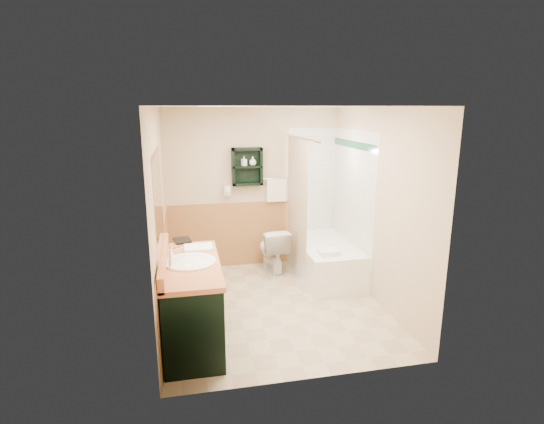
{
  "coord_description": "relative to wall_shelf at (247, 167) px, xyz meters",
  "views": [
    {
      "loc": [
        -1.01,
        -4.73,
        2.38
      ],
      "look_at": [
        0.02,
        0.2,
        1.15
      ],
      "focal_mm": 28.0,
      "sensor_mm": 36.0,
      "label": 1
    }
  ],
  "objects": [
    {
      "name": "floor",
      "position": [
        0.1,
        -1.41,
        -1.55
      ],
      "size": [
        3.0,
        3.0,
        0.0
      ],
      "primitive_type": "plane",
      "color": "#CAB693",
      "rests_on": "ground"
    },
    {
      "name": "back_wall",
      "position": [
        0.1,
        0.11,
        -0.35
      ],
      "size": [
        2.6,
        0.04,
        2.4
      ],
      "primitive_type": "cube",
      "color": "beige",
      "rests_on": "ground"
    },
    {
      "name": "left_wall",
      "position": [
        -1.22,
        -1.41,
        -0.35
      ],
      "size": [
        0.04,
        3.0,
        2.4
      ],
      "primitive_type": "cube",
      "color": "beige",
      "rests_on": "ground"
    },
    {
      "name": "right_wall",
      "position": [
        1.42,
        -1.41,
        -0.35
      ],
      "size": [
        0.04,
        3.0,
        2.4
      ],
      "primitive_type": "cube",
      "color": "beige",
      "rests_on": "ground"
    },
    {
      "name": "ceiling",
      "position": [
        0.1,
        -1.41,
        0.87
      ],
      "size": [
        2.6,
        3.0,
        0.04
      ],
      "primitive_type": "cube",
      "color": "white",
      "rests_on": "back_wall"
    },
    {
      "name": "wainscot_left",
      "position": [
        -1.19,
        -1.41,
        -1.05
      ],
      "size": [
        2.98,
        2.98,
        1.0
      ],
      "primitive_type": null,
      "color": "tan",
      "rests_on": "left_wall"
    },
    {
      "name": "wainscot_back",
      "position": [
        0.1,
        0.08,
        -1.05
      ],
      "size": [
        2.58,
        2.58,
        1.0
      ],
      "primitive_type": null,
      "color": "tan",
      "rests_on": "back_wall"
    },
    {
      "name": "mirror_frame",
      "position": [
        -1.17,
        -1.96,
        -0.05
      ],
      "size": [
        1.3,
        1.3,
        1.0
      ],
      "primitive_type": null,
      "color": "olive",
      "rests_on": "left_wall"
    },
    {
      "name": "mirror_glass",
      "position": [
        -1.17,
        -1.96,
        -0.05
      ],
      "size": [
        1.2,
        1.2,
        0.9
      ],
      "primitive_type": null,
      "color": "white",
      "rests_on": "left_wall"
    },
    {
      "name": "tile_right",
      "position": [
        1.38,
        -0.66,
        -0.5
      ],
      "size": [
        1.5,
        1.5,
        2.1
      ],
      "primitive_type": null,
      "color": "white",
      "rests_on": "right_wall"
    },
    {
      "name": "tile_back",
      "position": [
        1.13,
        0.07,
        -0.5
      ],
      "size": [
        0.95,
        0.95,
        2.1
      ],
      "primitive_type": null,
      "color": "white",
      "rests_on": "back_wall"
    },
    {
      "name": "tile_accent",
      "position": [
        1.37,
        -0.66,
        0.35
      ],
      "size": [
        1.5,
        1.5,
        0.1
      ],
      "primitive_type": null,
      "color": "#14482E",
      "rests_on": "right_wall"
    },
    {
      "name": "wall_shelf",
      "position": [
        0.0,
        0.0,
        0.0
      ],
      "size": [
        0.45,
        0.15,
        0.55
      ],
      "primitive_type": "cube",
      "color": "black",
      "rests_on": "back_wall"
    },
    {
      "name": "hair_dryer",
      "position": [
        -0.3,
        0.02,
        -0.35
      ],
      "size": [
        0.1,
        0.24,
        0.18
      ],
      "primitive_type": null,
      "color": "white",
      "rests_on": "back_wall"
    },
    {
      "name": "towel_bar",
      "position": [
        0.45,
        0.04,
        -0.2
      ],
      "size": [
        0.4,
        0.06,
        0.4
      ],
      "primitive_type": null,
      "color": "white",
      "rests_on": "back_wall"
    },
    {
      "name": "curtain_rod",
      "position": [
        0.63,
        -0.66,
        0.45
      ],
      "size": [
        0.03,
        1.6,
        0.03
      ],
      "primitive_type": "cylinder",
      "rotation": [
        1.57,
        0.0,
        0.0
      ],
      "color": "silver",
      "rests_on": "back_wall"
    },
    {
      "name": "shower_curtain",
      "position": [
        0.63,
        -0.48,
        -0.4
      ],
      "size": [
        1.05,
        1.05,
        1.7
      ],
      "primitive_type": null,
      "color": "beige",
      "rests_on": "curtain_rod"
    },
    {
      "name": "vanity",
      "position": [
        -0.89,
        -2.03,
        -1.11
      ],
      "size": [
        0.59,
        1.38,
        0.87
      ],
      "primitive_type": "cube",
      "color": "black",
      "rests_on": "ground"
    },
    {
      "name": "bathtub",
      "position": [
        1.03,
        -0.62,
        -1.29
      ],
      "size": [
        0.77,
        1.5,
        0.51
      ],
      "primitive_type": "cube",
      "color": "white",
      "rests_on": "ground"
    },
    {
      "name": "toilet",
      "position": [
        0.31,
        -0.29,
        -1.21
      ],
      "size": [
        0.44,
        0.72,
        0.67
      ],
      "primitive_type": "imported",
      "rotation": [
        0.0,
        0.0,
        3.23
      ],
      "color": "white",
      "rests_on": "ground"
    },
    {
      "name": "counter_towel",
      "position": [
        -0.79,
        -1.64,
        -0.66
      ],
      "size": [
        0.3,
        0.24,
        0.04
      ],
      "primitive_type": "cube",
      "color": "white",
      "rests_on": "vanity"
    },
    {
      "name": "vanity_book",
      "position": [
        -1.06,
        -1.32,
        -0.55
      ],
      "size": [
        0.19,
        0.06,
        0.25
      ],
      "primitive_type": "imported",
      "rotation": [
        0.0,
        0.0,
        0.19
      ],
      "color": "black",
      "rests_on": "vanity"
    },
    {
      "name": "tub_towel",
      "position": [
        0.9,
        -1.13,
        -1.0
      ],
      "size": [
        0.26,
        0.21,
        0.07
      ],
      "primitive_type": "cube",
      "color": "white",
      "rests_on": "bathtub"
    },
    {
      "name": "soap_bottle_a",
      "position": [
        -0.05,
        -0.01,
        0.05
      ],
      "size": [
        0.12,
        0.16,
        0.07
      ],
      "primitive_type": "imported",
      "rotation": [
        0.0,
        0.0,
        0.41
      ],
      "color": "white",
      "rests_on": "wall_shelf"
    },
    {
      "name": "soap_bottle_b",
      "position": [
        0.08,
        -0.01,
        0.07
      ],
      "size": [
        0.13,
        0.15,
        0.1
      ],
      "primitive_type": "imported",
      "rotation": [
        0.0,
        0.0,
        0.24
      ],
      "color": "white",
      "rests_on": "wall_shelf"
    }
  ]
}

